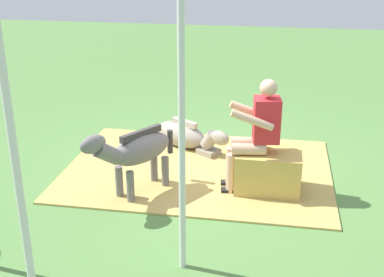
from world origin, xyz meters
name	(u,v)px	position (x,y,z in m)	size (l,w,h in m)	color
ground_plane	(204,173)	(0.00, 0.00, 0.00)	(24.00, 24.00, 0.00)	#568442
hay_patch	(198,169)	(0.10, -0.08, 0.01)	(3.45, 2.49, 0.02)	tan
hay_bale	(268,171)	(-0.82, 0.35, 0.25)	(0.77, 0.55, 0.51)	tan
person_seated	(256,130)	(-0.66, 0.36, 0.77)	(0.69, 0.47, 1.39)	#D8AD8C
pony_standing	(136,151)	(0.70, 0.72, 0.56)	(0.89, 1.19, 0.93)	slate
pony_lying	(186,135)	(0.40, -0.82, 0.19)	(1.27, 0.95, 0.42)	gray
tent_pole_left	(182,140)	(-0.10, 2.03, 1.28)	(0.06, 0.06, 2.55)	silver
tent_pole_mid	(18,182)	(0.87, 3.02, 1.28)	(0.06, 0.06, 2.55)	silver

